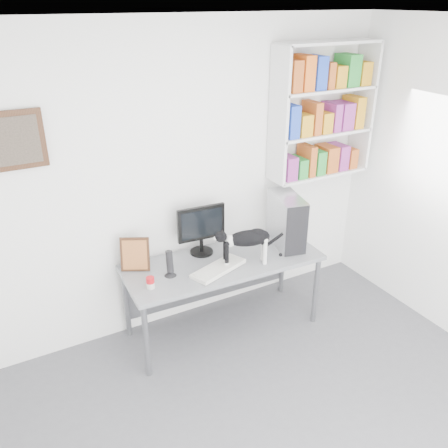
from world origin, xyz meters
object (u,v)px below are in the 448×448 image
object	(u,v)px
speaker	(170,263)
pc_tower	(286,220)
cat	(247,247)
leaning_print	(135,254)
desk	(223,295)
soup_can	(150,283)
monitor	(201,230)
keyboard	(218,268)
bookshelf	(323,111)

from	to	relation	value
speaker	pc_tower	bearing A→B (deg)	8.66
cat	pc_tower	bearing A→B (deg)	32.85
cat	leaning_print	bearing A→B (deg)	173.45
desk	speaker	world-z (taller)	speaker
leaning_print	desk	bearing A→B (deg)	9.65
leaning_print	soup_can	distance (m)	0.34
monitor	keyboard	distance (m)	0.40
cat	bookshelf	bearing A→B (deg)	37.66
monitor	soup_can	xyz separation A→B (m)	(-0.61, -0.32, -0.18)
bookshelf	keyboard	distance (m)	1.76
bookshelf	pc_tower	bearing A→B (deg)	-154.60
bookshelf	soup_can	distance (m)	2.22
bookshelf	keyboard	xyz separation A→B (m)	(-1.31, -0.38, -1.11)
pc_tower	keyboard	bearing A→B (deg)	-157.10
keyboard	soup_can	world-z (taller)	soup_can
speaker	leaning_print	xyz separation A→B (m)	(-0.22, 0.23, 0.03)
leaning_print	soup_can	bearing A→B (deg)	-62.02
cat	desk	bearing A→B (deg)	152.06
pc_tower	speaker	xyz separation A→B (m)	(-1.16, -0.01, -0.12)
speaker	cat	distance (m)	0.67
bookshelf	keyboard	bearing A→B (deg)	-163.75
bookshelf	pc_tower	xyz separation A→B (m)	(-0.53, -0.25, -0.89)
desk	bookshelf	bearing A→B (deg)	14.58
keyboard	speaker	size ratio (longest dim) A/B	2.12
bookshelf	leaning_print	distance (m)	2.14
desk	soup_can	size ratio (longest dim) A/B	17.98
monitor	speaker	xyz separation A→B (m)	(-0.40, -0.22, -0.11)
keyboard	leaning_print	world-z (taller)	leaning_print
monitor	pc_tower	distance (m)	0.79
bookshelf	cat	bearing A→B (deg)	-158.92
pc_tower	leaning_print	size ratio (longest dim) A/B	1.60
speaker	soup_can	distance (m)	0.24
monitor	soup_can	bearing A→B (deg)	-147.51
bookshelf	monitor	distance (m)	1.58
pc_tower	monitor	bearing A→B (deg)	177.70
cat	speaker	bearing A→B (deg)	-175.60
soup_can	cat	distance (m)	0.87
leaning_print	cat	distance (m)	0.94
pc_tower	leaning_print	world-z (taller)	pc_tower
desk	pc_tower	world-z (taller)	pc_tower
desk	soup_can	xyz separation A→B (m)	(-0.71, -0.10, 0.41)
speaker	leaning_print	bearing A→B (deg)	141.42
bookshelf	speaker	distance (m)	1.99
desk	cat	size ratio (longest dim) A/B	3.20
soup_can	monitor	bearing A→B (deg)	27.95
monitor	speaker	bearing A→B (deg)	-146.08
desk	monitor	bearing A→B (deg)	117.66
monitor	speaker	world-z (taller)	monitor
leaning_print	speaker	bearing A→B (deg)	-19.89
soup_can	desk	bearing A→B (deg)	8.40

